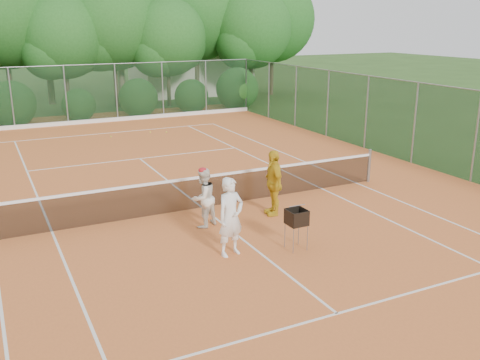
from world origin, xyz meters
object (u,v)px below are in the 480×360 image
object	(u,v)px
player_white	(231,217)
player_center_grp	(203,198)
player_yellow	(273,183)
ball_hopper	(297,218)

from	to	relation	value
player_white	player_center_grp	size ratio (longest dim) A/B	1.15
player_yellow	player_white	bearing A→B (deg)	-38.77
player_white	player_yellow	world-z (taller)	player_white
ball_hopper	player_yellow	bearing A→B (deg)	81.68
player_yellow	ball_hopper	size ratio (longest dim) A/B	1.86
ball_hopper	player_white	bearing A→B (deg)	173.76
player_yellow	ball_hopper	world-z (taller)	player_yellow
player_center_grp	player_yellow	world-z (taller)	player_yellow
player_center_grp	player_yellow	size ratio (longest dim) A/B	0.88
player_white	player_yellow	xyz separation A→B (m)	(2.19, 1.90, -0.01)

